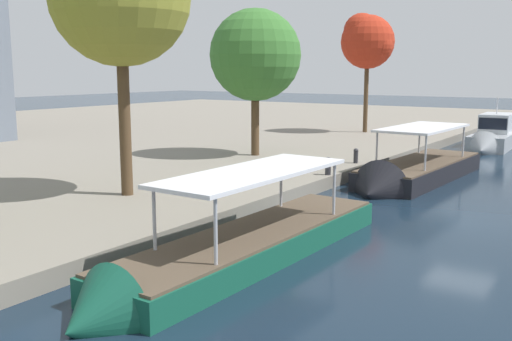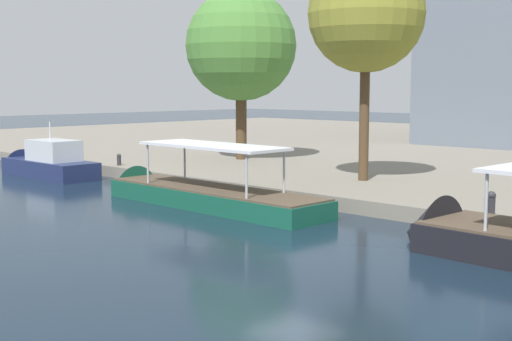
% 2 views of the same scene
% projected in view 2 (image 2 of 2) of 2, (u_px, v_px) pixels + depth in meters
% --- Properties ---
extents(ground_plane, '(220.00, 220.00, 0.00)m').
position_uv_depth(ground_plane, '(295.00, 255.00, 21.54)').
color(ground_plane, '#142333').
extents(motor_yacht_0, '(8.00, 2.45, 4.11)m').
position_uv_depth(motor_yacht_0, '(45.00, 167.00, 40.85)').
color(motor_yacht_0, navy).
rests_on(motor_yacht_0, ground_plane).
extents(tour_boat_1, '(12.93, 2.91, 3.78)m').
position_uv_depth(tour_boat_1, '(198.00, 198.00, 30.91)').
color(tour_boat_1, '#14513D').
rests_on(tour_boat_1, ground_plane).
extents(mooring_bollard_0, '(0.27, 0.27, 0.69)m').
position_uv_depth(mooring_bollard_0, '(119.00, 159.00, 40.84)').
color(mooring_bollard_0, '#2D2D33').
rests_on(mooring_bollard_0, dock_promenade).
extents(mooring_bollard_2, '(0.32, 0.32, 0.89)m').
position_uv_depth(mooring_bollard_2, '(491.00, 203.00, 24.65)').
color(mooring_bollard_2, '#2D2D33').
rests_on(mooring_bollard_2, dock_promenade).
extents(tree_1, '(5.62, 5.62, 10.86)m').
position_uv_depth(tree_1, '(366.00, 11.00, 33.24)').
color(tree_1, '#4C3823').
rests_on(tree_1, dock_promenade).
extents(tree_2, '(6.98, 6.98, 10.67)m').
position_uv_depth(tree_2, '(240.00, 45.00, 43.45)').
color(tree_2, '#4C3823').
rests_on(tree_2, dock_promenade).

